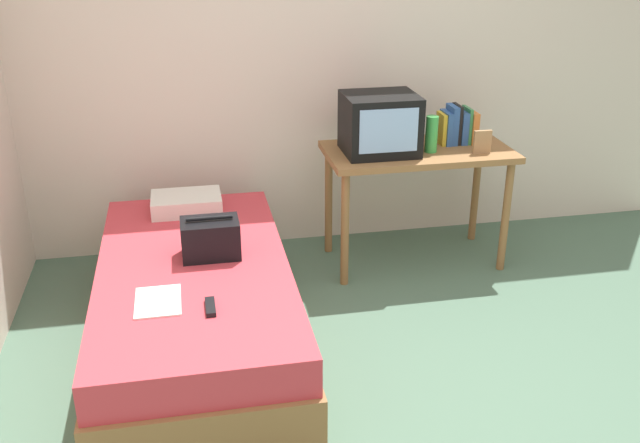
{
  "coord_description": "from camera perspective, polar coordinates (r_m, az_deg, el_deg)",
  "views": [
    {
      "loc": [
        -0.91,
        -2.57,
        2.1
      ],
      "look_at": [
        -0.21,
        1.0,
        0.54
      ],
      "focal_mm": 39.74,
      "sensor_mm": 36.0,
      "label": 1
    }
  ],
  "objects": [
    {
      "name": "ground_plane",
      "position": [
        3.44,
        6.81,
        -14.52
      ],
      "size": [
        8.0,
        8.0,
        0.0
      ],
      "primitive_type": "plane",
      "color": "#4C6B56"
    },
    {
      "name": "wall_back",
      "position": [
        4.73,
        0.08,
        13.54
      ],
      "size": [
        5.2,
        0.1,
        2.6
      ],
      "primitive_type": "cube",
      "color": "beige",
      "rests_on": "ground"
    },
    {
      "name": "bed",
      "position": [
        3.81,
        -9.93,
        -6.54
      ],
      "size": [
        1.0,
        2.0,
        0.46
      ],
      "color": "olive",
      "rests_on": "ground"
    },
    {
      "name": "desk",
      "position": [
        4.52,
        7.84,
        4.61
      ],
      "size": [
        1.16,
        0.6,
        0.77
      ],
      "color": "olive",
      "rests_on": "ground"
    },
    {
      "name": "tv",
      "position": [
        4.34,
        4.84,
        7.84
      ],
      "size": [
        0.44,
        0.39,
        0.36
      ],
      "color": "black",
      "rests_on": "desk"
    },
    {
      "name": "water_bottle",
      "position": [
        4.41,
        8.97,
        6.97
      ],
      "size": [
        0.08,
        0.08,
        0.22
      ],
      "primitive_type": "cylinder",
      "color": "green",
      "rests_on": "desk"
    },
    {
      "name": "book_row",
      "position": [
        4.62,
        10.98,
        7.54
      ],
      "size": [
        0.24,
        0.17,
        0.25
      ],
      "color": "gold",
      "rests_on": "desk"
    },
    {
      "name": "picture_frame",
      "position": [
        4.45,
        12.93,
        6.27
      ],
      "size": [
        0.11,
        0.02,
        0.14
      ],
      "primitive_type": "cube",
      "color": "#9E754C",
      "rests_on": "desk"
    },
    {
      "name": "pillow",
      "position": [
        4.35,
        -10.7,
        1.48
      ],
      "size": [
        0.42,
        0.29,
        0.1
      ],
      "primitive_type": "cube",
      "color": "silver",
      "rests_on": "bed"
    },
    {
      "name": "handbag",
      "position": [
        3.73,
        -8.81,
        -1.34
      ],
      "size": [
        0.3,
        0.2,
        0.22
      ],
      "color": "black",
      "rests_on": "bed"
    },
    {
      "name": "magazine",
      "position": [
        3.38,
        -12.91,
        -6.28
      ],
      "size": [
        0.21,
        0.29,
        0.01
      ],
      "primitive_type": "cube",
      "color": "white",
      "rests_on": "bed"
    },
    {
      "name": "remote_dark",
      "position": [
        3.28,
        -8.82,
        -6.8
      ],
      "size": [
        0.04,
        0.16,
        0.02
      ],
      "primitive_type": "cube",
      "color": "black",
      "rests_on": "bed"
    }
  ]
}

